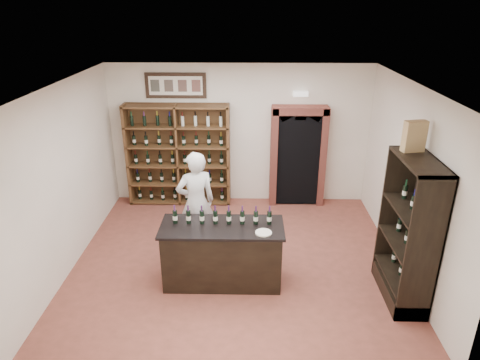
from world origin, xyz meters
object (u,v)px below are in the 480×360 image
Objects in this scene: side_cabinet at (407,253)px; shopkeeper at (196,203)px; wine_crate at (414,136)px; wine_shelf at (179,155)px; counter_bottle_0 at (175,217)px; tasting_counter at (222,254)px.

shopkeeper is (-3.23, 1.24, 0.17)m from side_cabinet.
wine_crate reaches higher than shopkeeper.
shopkeeper is (0.59, -1.99, -0.17)m from wine_shelf.
wine_crate is (3.41, -0.04, 1.31)m from counter_bottle_0.
tasting_counter is at bearing 97.22° from shopkeeper.
shopkeeper reaches higher than tasting_counter.
side_cabinet is 3.47m from shopkeeper.
tasting_counter is at bearing -6.35° from counter_bottle_0.
counter_bottle_0 is 0.16× the size of shopkeeper.
shopkeeper reaches higher than counter_bottle_0.
counter_bottle_0 is at bearing 55.10° from shopkeeper.
wine_shelf reaches higher than shopkeeper.
wine_crate reaches higher than wine_shelf.
side_cabinet is (3.82, -3.23, -0.35)m from wine_shelf.
wine_crate is at bearing -0.65° from counter_bottle_0.
wine_crate is (3.20, -0.90, 1.49)m from shopkeeper.
side_cabinet is (3.44, -0.38, -0.35)m from counter_bottle_0.
wine_shelf is 1.19× the size of shopkeeper.
shopkeeper is at bearing 76.06° from counter_bottle_0.
wine_shelf reaches higher than tasting_counter.
tasting_counter is 1.01× the size of shopkeeper.
side_cabinet is at bearing 137.98° from shopkeeper.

